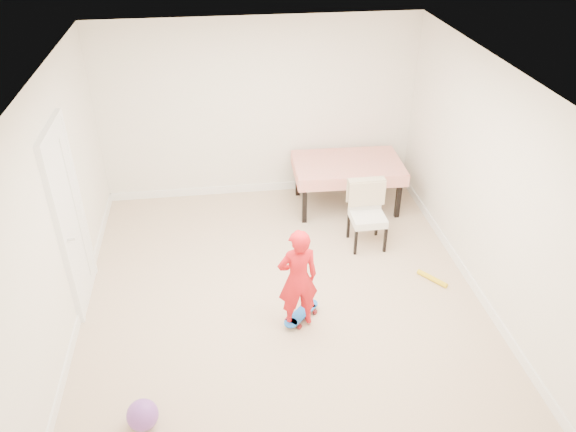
{
  "coord_description": "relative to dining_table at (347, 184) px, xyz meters",
  "views": [
    {
      "loc": [
        -0.61,
        -5.0,
        4.23
      ],
      "look_at": [
        0.1,
        0.2,
        0.95
      ],
      "focal_mm": 35.0,
      "sensor_mm": 36.0,
      "label": 1
    }
  ],
  "objects": [
    {
      "name": "ground",
      "position": [
        -1.18,
        -1.89,
        -0.35
      ],
      "size": [
        5.0,
        5.0,
        0.0
      ],
      "primitive_type": "plane",
      "color": "tan",
      "rests_on": "ground"
    },
    {
      "name": "ceiling",
      "position": [
        -1.18,
        -1.89,
        2.23
      ],
      "size": [
        4.5,
        5.0,
        0.04
      ],
      "primitive_type": "cube",
      "color": "white",
      "rests_on": "wall_back"
    },
    {
      "name": "wall_back",
      "position": [
        -1.18,
        0.59,
        0.95
      ],
      "size": [
        4.5,
        0.04,
        2.6
      ],
      "primitive_type": "cube",
      "color": "white",
      "rests_on": "ground"
    },
    {
      "name": "wall_front",
      "position": [
        -1.18,
        -4.37,
        0.95
      ],
      "size": [
        4.5,
        0.04,
        2.6
      ],
      "primitive_type": "cube",
      "color": "white",
      "rests_on": "ground"
    },
    {
      "name": "wall_left",
      "position": [
        -3.41,
        -1.89,
        0.95
      ],
      "size": [
        0.04,
        5.0,
        2.6
      ],
      "primitive_type": "cube",
      "color": "white",
      "rests_on": "ground"
    },
    {
      "name": "wall_right",
      "position": [
        1.05,
        -1.89,
        0.95
      ],
      "size": [
        0.04,
        5.0,
        2.6
      ],
      "primitive_type": "cube",
      "color": "white",
      "rests_on": "ground"
    },
    {
      "name": "door",
      "position": [
        -3.41,
        -1.59,
        0.67
      ],
      "size": [
        0.11,
        0.94,
        2.11
      ],
      "primitive_type": "cube",
      "color": "white",
      "rests_on": "ground"
    },
    {
      "name": "baseboard_back",
      "position": [
        -1.18,
        0.6,
        -0.29
      ],
      "size": [
        4.5,
        0.02,
        0.12
      ],
      "primitive_type": "cube",
      "color": "white",
      "rests_on": "ground"
    },
    {
      "name": "baseboard_left",
      "position": [
        -3.42,
        -1.89,
        -0.29
      ],
      "size": [
        0.02,
        5.0,
        0.12
      ],
      "primitive_type": "cube",
      "color": "white",
      "rests_on": "ground"
    },
    {
      "name": "baseboard_right",
      "position": [
        1.06,
        -1.89,
        -0.29
      ],
      "size": [
        0.02,
        5.0,
        0.12
      ],
      "primitive_type": "cube",
      "color": "white",
      "rests_on": "ground"
    },
    {
      "name": "dining_table",
      "position": [
        0.0,
        0.0,
        0.0
      ],
      "size": [
        1.53,
        1.0,
        0.7
      ],
      "primitive_type": null,
      "rotation": [
        0.0,
        0.0,
        -0.03
      ],
      "color": "#B81F09",
      "rests_on": "ground"
    },
    {
      "name": "dining_chair",
      "position": [
        0.04,
        -1.02,
        0.09
      ],
      "size": [
        0.49,
        0.57,
        0.88
      ],
      "primitive_type": null,
      "rotation": [
        0.0,
        0.0,
        0.01
      ],
      "color": "silver",
      "rests_on": "ground"
    },
    {
      "name": "skateboard",
      "position": [
        -1.02,
        -2.31,
        -0.31
      ],
      "size": [
        0.51,
        0.52,
        0.08
      ],
      "primitive_type": null,
      "rotation": [
        0.0,
        0.0,
        0.79
      ],
      "color": "blue",
      "rests_on": "ground"
    },
    {
      "name": "child",
      "position": [
        -1.08,
        -2.4,
        0.24
      ],
      "size": [
        0.46,
        0.33,
        1.18
      ],
      "primitive_type": "imported",
      "rotation": [
        0.0,
        0.0,
        3.26
      ],
      "color": "red",
      "rests_on": "ground"
    },
    {
      "name": "balloon",
      "position": [
        -2.62,
        -3.5,
        -0.21
      ],
      "size": [
        0.28,
        0.28,
        0.28
      ],
      "primitive_type": "sphere",
      "color": "purple",
      "rests_on": "ground"
    },
    {
      "name": "foam_toy",
      "position": [
        0.64,
        -1.87,
        -0.32
      ],
      "size": [
        0.29,
        0.36,
        0.06
      ],
      "primitive_type": "cylinder",
      "rotation": [
        1.57,
        0.0,
        0.64
      ],
      "color": "yellow",
      "rests_on": "ground"
    }
  ]
}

